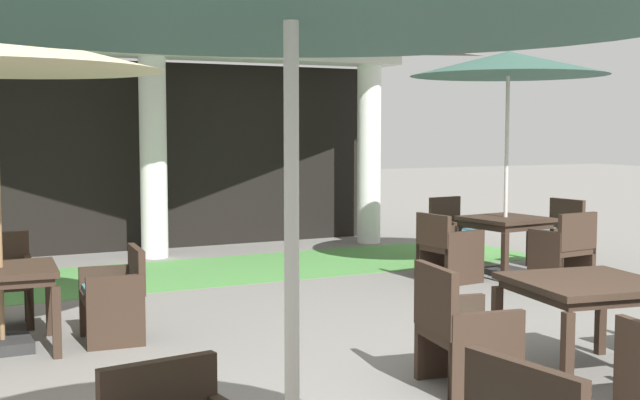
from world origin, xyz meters
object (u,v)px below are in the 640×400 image
patio_chair_mid_left_north (0,284)px  patio_table_far_back (505,225)px  patio_umbrella_far_back (508,66)px  patio_table_near_foreground (587,291)px  patio_chair_far_back_east (557,236)px  patio_chair_far_back_north (454,235)px  patio_chair_near_foreground_west (462,333)px  patio_chair_far_back_west (448,249)px  patio_chair_far_back_south (564,251)px  patio_table_mid_left (1,279)px  patio_chair_mid_left_east (115,296)px

patio_chair_mid_left_north → patio_table_far_back: bearing=-173.9°
patio_umbrella_far_back → patio_table_near_foreground: bearing=-121.3°
patio_umbrella_far_back → patio_chair_far_back_east: patio_umbrella_far_back is taller
patio_chair_far_back_north → patio_chair_near_foreground_west: bearing=49.0°
patio_chair_far_back_west → patio_chair_far_back_south: 1.37m
patio_chair_near_foreground_west → patio_chair_far_back_east: (4.29, 3.72, 0.02)m
patio_umbrella_far_back → patio_chair_far_back_west: bearing=-174.1°
patio_table_near_foreground → patio_table_mid_left: (-3.88, 2.72, -0.03)m
patio_chair_mid_left_east → patio_chair_far_back_west: size_ratio=0.98×
patio_table_far_back → patio_chair_far_back_south: (0.10, -0.96, -0.21)m
patio_chair_far_back_east → patio_chair_near_foreground_west: bearing=125.0°
patio_table_mid_left → patio_chair_far_back_north: (6.08, 2.03, -0.21)m
patio_chair_far_back_west → patio_chair_far_back_north: 1.37m
patio_chair_far_back_west → patio_chair_mid_left_east: bearing=-82.2°
patio_chair_near_foreground_west → patio_umbrella_far_back: patio_umbrella_far_back is taller
patio_table_near_foreground → patio_chair_mid_left_north: size_ratio=1.35×
patio_table_near_foreground → patio_chair_mid_left_north: 5.28m
patio_umbrella_far_back → patio_chair_far_back_east: size_ratio=3.15×
patio_table_mid_left → patio_chair_mid_left_north: 0.96m
patio_table_far_back → patio_table_mid_left: bearing=-170.2°
patio_chair_mid_left_east → patio_chair_mid_left_north: (-0.85, 1.01, 0.01)m
patio_chair_near_foreground_west → patio_chair_far_back_east: size_ratio=0.98×
patio_chair_far_back_east → patio_chair_mid_left_east: bearing=95.4°
patio_chair_far_back_north → patio_chair_far_back_east: 1.37m
patio_chair_mid_left_east → patio_table_far_back: 5.38m
patio_umbrella_far_back → patio_chair_far_back_east: (0.96, 0.10, -2.23)m
patio_table_near_foreground → patio_chair_mid_left_east: size_ratio=1.44×
patio_chair_near_foreground_west → patio_umbrella_far_back: (3.32, 3.62, 2.25)m
patio_umbrella_far_back → patio_chair_mid_left_east: bearing=-167.7°
patio_table_near_foreground → patio_table_far_back: patio_table_far_back is taller
patio_chair_mid_left_east → patio_chair_far_back_north: (5.15, 2.11, 0.01)m
patio_chair_mid_left_east → patio_chair_near_foreground_west: bearing=-137.4°
patio_chair_near_foreground_west → patio_chair_far_back_south: 4.33m
patio_chair_mid_left_east → patio_chair_far_back_south: 5.35m
patio_chair_near_foreground_west → patio_chair_mid_left_east: (-1.92, 2.48, -0.01)m
patio_chair_far_back_south → patio_chair_far_back_east: (0.86, 1.06, -0.00)m
patio_table_mid_left → patio_table_far_back: 6.27m
patio_umbrella_far_back → patio_chair_mid_left_north: bearing=-178.8°
patio_chair_far_back_west → patio_table_near_foreground: bearing=-25.9°
patio_table_mid_left → patio_chair_far_back_west: (5.22, 0.97, -0.21)m
patio_umbrella_far_back → patio_chair_far_back_west: (-0.96, -0.10, -2.25)m
patio_chair_far_back_south → patio_table_mid_left: bearing=175.0°
patio_chair_far_back_west → patio_chair_far_back_north: patio_chair_far_back_north is taller
patio_table_far_back → patio_chair_mid_left_north: bearing=-178.8°
patio_table_near_foreground → patio_chair_far_back_south: (2.40, 2.82, -0.22)m
patio_chair_far_back_north → patio_chair_mid_left_east: bearing=16.4°
patio_table_near_foreground → patio_chair_mid_left_east: (-2.94, 2.64, -0.25)m
patio_chair_mid_left_east → patio_chair_far_back_north: patio_chair_far_back_north is taller
patio_table_far_back → patio_chair_far_back_north: bearing=95.9°
patio_umbrella_far_back → patio_chair_far_back_south: (0.10, -0.96, -2.23)m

